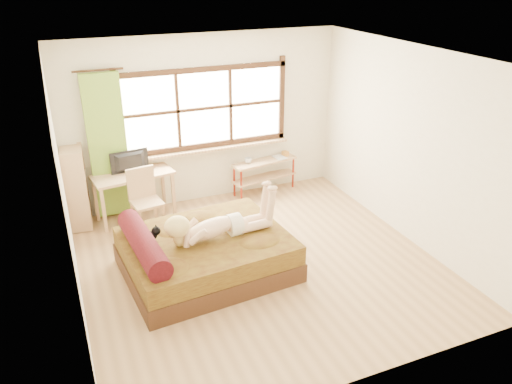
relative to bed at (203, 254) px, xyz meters
name	(u,v)px	position (x,y,z in m)	size (l,w,h in m)	color
floor	(259,263)	(0.74, -0.09, -0.27)	(4.50, 4.50, 0.00)	#9E754C
ceiling	(260,57)	(0.74, -0.09, 2.43)	(4.50, 4.50, 0.00)	white
wall_back	(205,120)	(0.74, 2.16, 1.08)	(4.50, 4.50, 0.00)	silver
wall_front	(364,263)	(0.74, -2.34, 1.08)	(4.50, 4.50, 0.00)	silver
wall_left	(65,200)	(-1.51, -0.09, 1.08)	(4.50, 4.50, 0.00)	silver
wall_right	(410,146)	(2.99, -0.09, 1.08)	(4.50, 4.50, 0.00)	silver
window	(205,111)	(0.74, 2.13, 1.23)	(2.80, 0.16, 1.46)	#FFEDBF
curtain	(108,147)	(-0.81, 2.04, 0.88)	(0.55, 0.10, 2.20)	#558223
bed	(203,254)	(0.00, 0.00, 0.00)	(2.15, 1.78, 0.77)	#311B0E
woman	(218,215)	(0.20, -0.05, 0.54)	(1.42, 0.40, 0.61)	#DDAF8E
kitten	(146,236)	(-0.67, 0.10, 0.35)	(0.30, 0.12, 0.24)	black
desk	(133,180)	(-0.52, 1.86, 0.37)	(1.26, 0.72, 0.74)	#AC7A5D
monitor	(131,162)	(-0.52, 1.91, 0.64)	(0.58, 0.08, 0.34)	black
chair	(144,196)	(-0.43, 1.49, 0.24)	(0.48, 0.48, 0.93)	#AC7A5D
pipe_shelf	(265,169)	(1.73, 1.98, 0.15)	(1.19, 0.48, 0.66)	#AC7A5D
cup	(248,160)	(1.41, 1.98, 0.35)	(0.12, 0.12, 0.09)	gray
book	(275,158)	(1.91, 1.98, 0.32)	(0.18, 0.24, 0.02)	gray
bookshelf	(77,188)	(-1.34, 1.93, 0.35)	(0.34, 0.56, 1.23)	#AC7A5D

